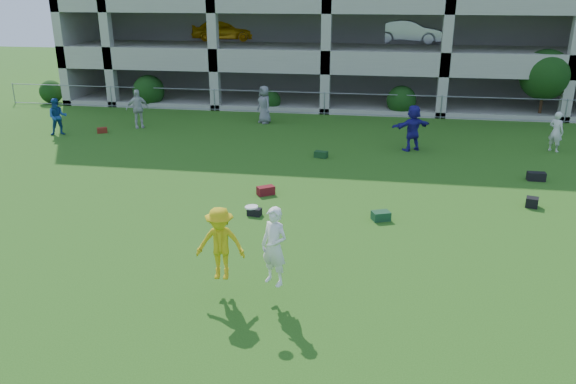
% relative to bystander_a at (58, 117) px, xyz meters
% --- Properties ---
extents(ground, '(100.00, 100.00, 0.00)m').
position_rel_bystander_a_xyz_m(ground, '(11.46, -12.65, -0.84)').
color(ground, '#235114').
rests_on(ground, ground).
extents(bystander_a, '(1.02, 0.95, 1.68)m').
position_rel_bystander_a_xyz_m(bystander_a, '(0.00, 0.00, 0.00)').
color(bystander_a, navy).
rests_on(bystander_a, ground).
extents(bystander_b, '(1.16, 0.93, 1.84)m').
position_rel_bystander_a_xyz_m(bystander_b, '(2.99, 1.94, 0.08)').
color(bystander_b, silver).
rests_on(bystander_b, ground).
extents(bystander_c, '(1.05, 1.05, 1.84)m').
position_rel_bystander_a_xyz_m(bystander_c, '(8.74, 3.92, 0.08)').
color(bystander_c, slate).
rests_on(bystander_c, ground).
extents(bystander_d, '(1.79, 1.39, 1.89)m').
position_rel_bystander_a_xyz_m(bystander_d, '(15.75, 0.00, 0.11)').
color(bystander_d, navy).
rests_on(bystander_d, ground).
extents(bystander_e, '(0.71, 0.70, 1.65)m').
position_rel_bystander_a_xyz_m(bystander_e, '(21.50, 0.79, -0.01)').
color(bystander_e, silver).
rests_on(bystander_e, ground).
extents(bag_red_a, '(0.62, 0.56, 0.28)m').
position_rel_bystander_a_xyz_m(bag_red_a, '(10.88, -6.21, -0.70)').
color(bag_red_a, '#520E19').
rests_on(bag_red_a, ground).
extents(bag_black_b, '(0.43, 0.30, 0.22)m').
position_rel_bystander_a_xyz_m(bag_black_b, '(10.90, -8.00, -0.73)').
color(bag_black_b, black).
rests_on(bag_black_b, ground).
extents(bag_green_c, '(0.60, 0.52, 0.26)m').
position_rel_bystander_a_xyz_m(bag_green_c, '(14.58, -7.74, -0.71)').
color(bag_green_c, '#163D24').
rests_on(bag_green_c, ground).
extents(crate_d, '(0.43, 0.43, 0.30)m').
position_rel_bystander_a_xyz_m(crate_d, '(19.13, -5.94, -0.69)').
color(crate_d, black).
rests_on(crate_d, ground).
extents(bag_black_e, '(0.60, 0.30, 0.30)m').
position_rel_bystander_a_xyz_m(bag_black_e, '(19.88, -3.27, -0.69)').
color(bag_black_e, black).
rests_on(bag_black_e, ground).
extents(bag_red_f, '(0.53, 0.46, 0.24)m').
position_rel_bystander_a_xyz_m(bag_red_f, '(1.73, 0.68, -0.72)').
color(bag_red_f, '#601F10').
rests_on(bag_red_f, ground).
extents(bag_green_g, '(0.56, 0.41, 0.25)m').
position_rel_bystander_a_xyz_m(bag_green_g, '(12.18, -1.67, -0.71)').
color(bag_green_g, '#143718').
rests_on(bag_green_g, ground).
extents(frisbee_contest, '(2.11, 0.78, 1.76)m').
position_rel_bystander_a_xyz_m(frisbee_contest, '(11.55, -12.53, 0.38)').
color(frisbee_contest, gold).
rests_on(frisbee_contest, ground).
extents(fence, '(36.06, 0.06, 1.20)m').
position_rel_bystander_a_xyz_m(fence, '(11.46, 6.35, -0.23)').
color(fence, gray).
rests_on(fence, ground).
extents(shrub_row, '(34.38, 2.52, 3.50)m').
position_rel_bystander_a_xyz_m(shrub_row, '(16.05, 7.05, 0.67)').
color(shrub_row, '#163D11').
rests_on(shrub_row, ground).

